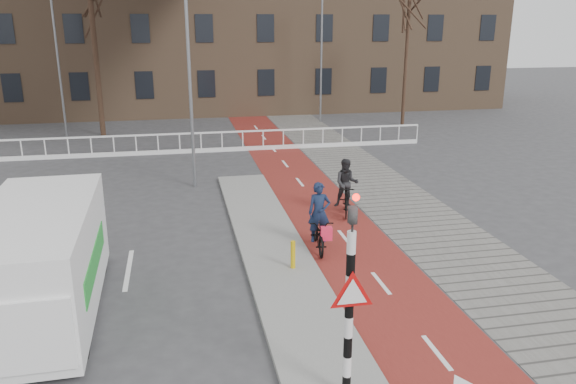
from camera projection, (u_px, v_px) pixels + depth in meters
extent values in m
plane|color=#38383A|center=(345.00, 334.00, 11.29)|extent=(120.00, 120.00, 0.00)
cube|color=maroon|center=(306.00, 189.00, 20.95)|extent=(2.50, 60.00, 0.01)
cube|color=slate|center=(377.00, 185.00, 21.48)|extent=(3.00, 60.00, 0.01)
cube|color=gray|center=(276.00, 256.00, 14.89)|extent=(1.80, 16.00, 0.12)
cylinder|color=black|center=(349.00, 317.00, 8.85)|extent=(0.14, 0.14, 2.88)
imported|color=black|center=(353.00, 206.00, 8.31)|extent=(0.13, 0.16, 0.80)
cylinder|color=#FF0C05|center=(356.00, 197.00, 8.13)|extent=(0.11, 0.02, 0.11)
cylinder|color=gold|center=(293.00, 255.00, 13.92)|extent=(0.12, 0.12, 0.71)
imported|color=black|center=(319.00, 233.00, 15.32)|extent=(0.84, 1.88, 0.95)
imported|color=#14203E|center=(319.00, 212.00, 15.15)|extent=(0.65, 0.47, 1.66)
cube|color=#F82349|center=(326.00, 233.00, 14.76)|extent=(0.32, 0.22, 0.36)
imported|color=black|center=(346.00, 199.00, 18.13)|extent=(0.93, 1.76, 1.02)
imported|color=black|center=(347.00, 183.00, 17.97)|extent=(0.91, 0.80, 1.60)
cube|color=white|center=(39.00, 260.00, 11.68)|extent=(2.31, 5.52, 2.19)
cube|color=green|center=(95.00, 260.00, 11.91)|extent=(0.10, 3.50, 0.55)
cube|color=black|center=(5.00, 295.00, 9.32)|extent=(1.97, 0.09, 0.90)
cylinder|color=black|center=(79.00, 339.00, 10.39)|extent=(0.29, 0.77, 0.77)
cylinder|color=black|center=(18.00, 266.00, 13.48)|extent=(0.29, 0.77, 0.77)
cylinder|color=black|center=(99.00, 259.00, 13.86)|extent=(0.29, 0.77, 0.77)
cube|color=silver|center=(135.00, 135.00, 26.02)|extent=(28.00, 0.08, 0.08)
cube|color=silver|center=(137.00, 153.00, 26.27)|extent=(28.00, 0.10, 0.20)
cube|color=#7F6047|center=(172.00, 22.00, 38.99)|extent=(46.00, 10.00, 12.00)
cylinder|color=black|center=(97.00, 65.00, 29.81)|extent=(0.28, 0.28, 7.60)
cylinder|color=black|center=(406.00, 56.00, 32.83)|extent=(0.21, 0.21, 8.20)
cylinder|color=slate|center=(190.00, 91.00, 20.26)|extent=(0.12, 0.12, 7.19)
cylinder|color=slate|center=(57.00, 55.00, 29.43)|extent=(0.12, 0.12, 8.69)
cylinder|color=slate|center=(321.00, 53.00, 33.94)|extent=(0.12, 0.12, 8.39)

